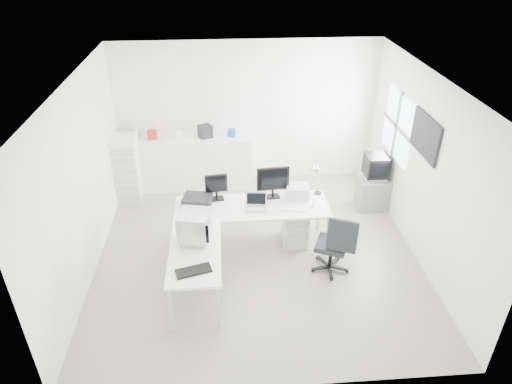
{
  "coord_description": "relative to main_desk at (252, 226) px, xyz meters",
  "views": [
    {
      "loc": [
        -0.46,
        -5.82,
        4.57
      ],
      "look_at": [
        0.0,
        0.2,
        1.0
      ],
      "focal_mm": 32.0,
      "sensor_mm": 36.0,
      "label": 1
    }
  ],
  "objects": [
    {
      "name": "clutter_box_c",
      "position": [
        -0.75,
        2.04,
        0.8
      ],
      "size": [
        0.3,
        0.29,
        0.24
      ],
      "primitive_type": "cube",
      "rotation": [
        0.0,
        0.0,
        0.41
      ],
      "color": "black",
      "rests_on": "sideboard"
    },
    {
      "name": "clutter_bottle",
      "position": [
        -2.05,
        2.08,
        0.79
      ],
      "size": [
        0.07,
        0.07,
        0.22
      ],
      "primitive_type": "cylinder",
      "color": "white",
      "rests_on": "sideboard"
    },
    {
      "name": "office_chair",
      "position": [
        1.13,
        -0.7,
        0.13
      ],
      "size": [
        0.77,
        0.77,
        1.01
      ],
      "primitive_type": null,
      "rotation": [
        0.0,
        0.0,
        -0.42
      ],
      "color": "#232528",
      "rests_on": "floor"
    },
    {
      "name": "clutter_box_b",
      "position": [
        -1.25,
        2.04,
        0.75
      ],
      "size": [
        0.17,
        0.16,
        0.14
      ],
      "primitive_type": "cube",
      "rotation": [
        0.0,
        0.0,
        0.33
      ],
      "color": "white",
      "rests_on": "sideboard"
    },
    {
      "name": "ceiling",
      "position": [
        0.06,
        -0.2,
        2.42
      ],
      "size": [
        5.0,
        5.0,
        0.01
      ],
      "primitive_type": "cube",
      "color": "white",
      "rests_on": "back_wall"
    },
    {
      "name": "crt_tv",
      "position": [
        2.28,
        1.0,
        0.45
      ],
      "size": [
        0.5,
        0.48,
        0.45
      ],
      "primitive_type": null,
      "color": "black",
      "rests_on": "tv_cabinet"
    },
    {
      "name": "white_keyboard",
      "position": [
        0.65,
        -0.15,
        0.38
      ],
      "size": [
        0.43,
        0.2,
        0.02
      ],
      "primitive_type": "cube",
      "rotation": [
        0.0,
        0.0,
        -0.2
      ],
      "color": "white",
      "rests_on": "main_desk"
    },
    {
      "name": "filing_cabinet",
      "position": [
        -2.22,
        1.71,
        0.25
      ],
      "size": [
        0.44,
        0.52,
        1.24
      ],
      "primitive_type": "cube",
      "color": "white",
      "rests_on": "floor"
    },
    {
      "name": "back_wall",
      "position": [
        0.06,
        2.3,
        1.02
      ],
      "size": [
        5.0,
        0.02,
        2.8
      ],
      "primitive_type": "cube",
      "color": "white",
      "rests_on": "floor"
    },
    {
      "name": "laptop",
      "position": [
        0.05,
        -0.1,
        0.49
      ],
      "size": [
        0.39,
        0.4,
        0.24
      ],
      "primitive_type": null,
      "rotation": [
        0.0,
        0.0,
        -0.12
      ],
      "color": "#B7B7BA",
      "rests_on": "main_desk"
    },
    {
      "name": "crt_monitor",
      "position": [
        -0.85,
        -0.85,
        0.58
      ],
      "size": [
        0.41,
        0.41,
        0.41
      ],
      "primitive_type": null,
      "rotation": [
        0.0,
        0.0,
        -0.19
      ],
      "color": "#B7B7BA",
      "rests_on": "side_desk"
    },
    {
      "name": "left_wall",
      "position": [
        -2.44,
        -0.2,
        1.02
      ],
      "size": [
        0.02,
        5.0,
        2.8
      ],
      "primitive_type": "cube",
      "color": "white",
      "rests_on": "floor"
    },
    {
      "name": "window",
      "position": [
        2.54,
        1.0,
        1.23
      ],
      "size": [
        0.02,
        1.2,
        1.1
      ],
      "primitive_type": null,
      "color": "white",
      "rests_on": "right_wall"
    },
    {
      "name": "black_keyboard",
      "position": [
        -0.85,
        -1.5,
        0.39
      ],
      "size": [
        0.49,
        0.3,
        0.03
      ],
      "primitive_type": "cube",
      "rotation": [
        0.0,
        0.0,
        0.28
      ],
      "color": "black",
      "rests_on": "side_desk"
    },
    {
      "name": "main_desk",
      "position": [
        0.0,
        0.0,
        0.0
      ],
      "size": [
        2.4,
        0.8,
        0.75
      ],
      "primitive_type": null,
      "color": "white",
      "rests_on": "floor"
    },
    {
      "name": "white_mouse",
      "position": [
        0.95,
        -0.1,
        0.4
      ],
      "size": [
        0.06,
        0.06,
        0.06
      ],
      "primitive_type": "sphere",
      "color": "white",
      "rests_on": "main_desk"
    },
    {
      "name": "drawer_pedestal",
      "position": [
        0.7,
        0.05,
        -0.08
      ],
      "size": [
        0.4,
        0.5,
        0.6
      ],
      "primitive_type": "cube",
      "color": "white",
      "rests_on": "floor"
    },
    {
      "name": "floor",
      "position": [
        0.06,
        -0.2,
        -0.38
      ],
      "size": [
        5.0,
        5.0,
        0.01
      ],
      "primitive_type": "cube",
      "color": "#B5B3A2",
      "rests_on": "ground"
    },
    {
      "name": "right_wall",
      "position": [
        2.56,
        -0.2,
        1.02
      ],
      "size": [
        0.02,
        5.0,
        2.8
      ],
      "primitive_type": "cube",
      "color": "white",
      "rests_on": "floor"
    },
    {
      "name": "wall_picture",
      "position": [
        2.53,
        -0.1,
        1.52
      ],
      "size": [
        0.04,
        0.9,
        0.6
      ],
      "primitive_type": null,
      "color": "black",
      "rests_on": "right_wall"
    },
    {
      "name": "clutter_box_a",
      "position": [
        -1.75,
        2.04,
        0.76
      ],
      "size": [
        0.18,
        0.16,
        0.17
      ],
      "primitive_type": "cube",
      "rotation": [
        0.0,
        0.0,
        0.08
      ],
      "color": "#AC2818",
      "rests_on": "sideboard"
    },
    {
      "name": "clutter_box_d",
      "position": [
        -0.25,
        2.04,
        0.75
      ],
      "size": [
        0.16,
        0.15,
        0.14
      ],
      "primitive_type": "cube",
      "rotation": [
        0.0,
        0.0,
        -0.23
      ],
      "color": "#194CB2",
      "rests_on": "sideboard"
    },
    {
      "name": "lcd_monitor_small",
      "position": [
        -0.55,
        0.25,
        0.6
      ],
      "size": [
        0.38,
        0.25,
        0.45
      ],
      "primitive_type": null,
      "rotation": [
        0.0,
        0.0,
        0.13
      ],
      "color": "black",
      "rests_on": "main_desk"
    },
    {
      "name": "sideboard",
      "position": [
        -0.95,
        2.04,
        0.15
      ],
      "size": [
        2.11,
        0.53,
        1.05
      ],
      "primitive_type": "cube",
      "color": "white",
      "rests_on": "floor"
    },
    {
      "name": "desk_lamp",
      "position": [
        1.1,
        0.3,
        0.62
      ],
      "size": [
        0.16,
        0.16,
        0.49
      ],
      "primitive_type": null,
      "rotation": [
        0.0,
        0.0,
        -0.0
      ],
      "color": "silver",
      "rests_on": "main_desk"
    },
    {
      "name": "lcd_monitor_large",
      "position": [
        0.35,
        0.25,
        0.64
      ],
      "size": [
        0.53,
        0.25,
        0.54
      ],
      "primitive_type": null,
      "rotation": [
        0.0,
        0.0,
        0.08
      ],
      "color": "black",
      "rests_on": "main_desk"
    },
    {
      "name": "inkjet_printer",
      "position": [
        -0.85,
        0.1,
        0.45
      ],
      "size": [
        0.49,
        0.41,
        0.15
      ],
      "primitive_type": "cube",
      "rotation": [
        0.0,
        0.0,
        -0.18
      ],
      "color": "black",
      "rests_on": "main_desk"
    },
    {
      "name": "laser_printer",
      "position": [
        0.75,
        0.22,
        0.48
      ],
      "size": [
        0.39,
        0.34,
        0.2
      ],
      "primitive_type": "cube",
      "rotation": [
        0.0,
        0.0,
        -0.11
      ],
      "color": "#B9B9B9",
      "rests_on": "main_desk"
    },
    {
      "name": "side_desk",
      "position": [
        -0.85,
        -1.1,
        0.0
      ],
      "size": [
        0.7,
        1.4,
        0.75
      ],
      "primitive_type": null,
      "color": "white",
      "rests_on": "floor"
    },
    {
      "name": "tv_cabinet",
      "position": [
        2.28,
        1.0,
        -0.08
      ],
      "size": [
        0.55,
        0.45,
        0.6
      ],
      "primitive_type": "cube",
      "color": "gray",
      "rests_on": "floor"
    }
  ]
}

